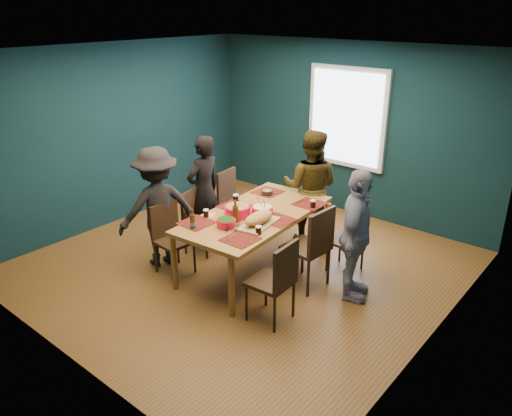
{
  "coord_description": "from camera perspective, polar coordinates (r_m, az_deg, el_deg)",
  "views": [
    {
      "loc": [
        3.84,
        -4.38,
        3.2
      ],
      "look_at": [
        0.24,
        -0.04,
        0.88
      ],
      "focal_mm": 35.0,
      "sensor_mm": 36.0,
      "label": 1
    }
  ],
  "objects": [
    {
      "name": "bowl_salad",
      "position": [
        6.06,
        -2.13,
        -0.28
      ],
      "size": [
        0.32,
        0.32,
        0.13
      ],
      "color": "red",
      "rests_on": "dining_table"
    },
    {
      "name": "napkin_a",
      "position": [
        5.93,
        2.85,
        -1.54
      ],
      "size": [
        0.18,
        0.18,
        0.0
      ],
      "primitive_type": "cube",
      "rotation": [
        0.0,
        0.0,
        0.32
      ],
      "color": "#FF736B",
      "rests_on": "dining_table"
    },
    {
      "name": "chair_left_mid",
      "position": [
        6.84,
        -6.84,
        -0.97
      ],
      "size": [
        0.47,
        0.47,
        0.87
      ],
      "rotation": [
        0.0,
        0.0,
        0.24
      ],
      "color": "#321F10",
      "rests_on": "floor"
    },
    {
      "name": "bowl_dumpling",
      "position": [
        6.1,
        0.74,
        -0.26
      ],
      "size": [
        0.26,
        0.26,
        0.25
      ],
      "color": "red",
      "rests_on": "dining_table"
    },
    {
      "name": "room",
      "position": [
        6.29,
        0.09,
        5.48
      ],
      "size": [
        5.01,
        5.01,
        2.71
      ],
      "color": "brown",
      "rests_on": "ground"
    },
    {
      "name": "dining_table",
      "position": [
        6.19,
        -0.05,
        -1.23
      ],
      "size": [
        1.2,
        2.16,
        0.79
      ],
      "rotation": [
        0.0,
        0.0,
        0.08
      ],
      "color": "#A16830",
      "rests_on": "floor"
    },
    {
      "name": "person_right",
      "position": [
        5.7,
        11.32,
        -3.18
      ],
      "size": [
        0.68,
        0.99,
        1.56
      ],
      "primitive_type": "imported",
      "rotation": [
        0.0,
        0.0,
        1.94
      ],
      "color": "silver",
      "rests_on": "floor"
    },
    {
      "name": "person_back",
      "position": [
        7.01,
        6.23,
        2.37
      ],
      "size": [
        0.97,
        0.87,
        1.64
      ],
      "primitive_type": "imported",
      "rotation": [
        0.0,
        0.0,
        3.53
      ],
      "color": "black",
      "rests_on": "floor"
    },
    {
      "name": "napkin_c",
      "position": [
        5.44,
        -2.23,
        -3.85
      ],
      "size": [
        0.16,
        0.16,
        0.0
      ],
      "primitive_type": "cube",
      "rotation": [
        0.0,
        0.0,
        0.11
      ],
      "color": "#FF736B",
      "rests_on": "dining_table"
    },
    {
      "name": "beer_bottle_a",
      "position": [
        5.76,
        -7.26,
        -1.53
      ],
      "size": [
        0.07,
        0.07,
        0.24
      ],
      "color": "#43240C",
      "rests_on": "dining_table"
    },
    {
      "name": "bowl_herbs",
      "position": [
        5.78,
        -3.44,
        -1.68
      ],
      "size": [
        0.22,
        0.22,
        0.1
      ],
      "color": "red",
      "rests_on": "dining_table"
    },
    {
      "name": "chair_left_near",
      "position": [
        6.37,
        -9.84,
        -2.85
      ],
      "size": [
        0.44,
        0.44,
        0.9
      ],
      "rotation": [
        0.0,
        0.0,
        -0.09
      ],
      "color": "#321F10",
      "rests_on": "floor"
    },
    {
      "name": "chair_right_far",
      "position": [
        6.35,
        10.91,
        -3.27
      ],
      "size": [
        0.39,
        0.39,
        0.85
      ],
      "rotation": [
        0.0,
        0.0,
        0.01
      ],
      "color": "#321F10",
      "rests_on": "floor"
    },
    {
      "name": "cola_glass_c",
      "position": [
        6.35,
        6.53,
        0.5
      ],
      "size": [
        0.07,
        0.07,
        0.1
      ],
      "color": "black",
      "rests_on": "dining_table"
    },
    {
      "name": "person_far_left",
      "position": [
        6.98,
        -5.99,
        2.0
      ],
      "size": [
        0.39,
        0.58,
        1.57
      ],
      "primitive_type": "imported",
      "rotation": [
        0.0,
        0.0,
        4.69
      ],
      "color": "black",
      "rests_on": "floor"
    },
    {
      "name": "cutting_board",
      "position": [
        5.81,
        0.3,
        -1.29
      ],
      "size": [
        0.39,
        0.71,
        0.16
      ],
      "rotation": [
        0.0,
        0.0,
        0.16
      ],
      "color": "tan",
      "rests_on": "dining_table"
    },
    {
      "name": "cola_glass_a",
      "position": [
        6.07,
        -5.73,
        -0.56
      ],
      "size": [
        0.07,
        0.07,
        0.1
      ],
      "color": "black",
      "rests_on": "dining_table"
    },
    {
      "name": "chair_right_mid",
      "position": [
        5.89,
        6.53,
        -3.94
      ],
      "size": [
        0.49,
        0.49,
        1.03
      ],
      "rotation": [
        0.0,
        0.0,
        -0.06
      ],
      "color": "#321F10",
      "rests_on": "floor"
    },
    {
      "name": "beer_bottle_b",
      "position": [
        5.88,
        -2.37,
        -0.64
      ],
      "size": [
        0.07,
        0.07,
        0.28
      ],
      "color": "#43240C",
      "rests_on": "dining_table"
    },
    {
      "name": "chair_right_near",
      "position": [
        5.26,
        2.47,
        -7.86
      ],
      "size": [
        0.45,
        0.45,
        0.94
      ],
      "rotation": [
        0.0,
        0.0,
        0.06
      ],
      "color": "#321F10",
      "rests_on": "floor"
    },
    {
      "name": "chair_left_far",
      "position": [
        7.31,
        -2.7,
        1.18
      ],
      "size": [
        0.49,
        0.49,
        0.96
      ],
      "rotation": [
        0.0,
        0.0,
        0.13
      ],
      "color": "#321F10",
      "rests_on": "floor"
    },
    {
      "name": "cola_glass_b",
      "position": [
        5.59,
        0.28,
        -2.51
      ],
      "size": [
        0.07,
        0.07,
        0.1
      ],
      "color": "black",
      "rests_on": "dining_table"
    },
    {
      "name": "person_near_left",
      "position": [
        6.47,
        -11.2,
        0.07
      ],
      "size": [
        0.91,
        1.16,
        1.58
      ],
      "primitive_type": "imported",
      "rotation": [
        0.0,
        0.0,
        4.35
      ],
      "color": "black",
      "rests_on": "floor"
    },
    {
      "name": "napkin_b",
      "position": [
        6.14,
        -5.4,
        -0.78
      ],
      "size": [
        0.17,
        0.17,
        0.0
      ],
      "primitive_type": "cube",
      "rotation": [
        0.0,
        0.0,
        0.27
      ],
      "color": "#FF736B",
      "rests_on": "dining_table"
    },
    {
      "name": "cola_glass_d",
      "position": [
        6.49,
        -2.32,
        1.15
      ],
      "size": [
        0.08,
        0.08,
        0.1
      ],
      "color": "black",
      "rests_on": "dining_table"
    },
    {
      "name": "small_bowl",
      "position": [
        6.75,
        1.28,
        1.81
      ],
      "size": [
        0.15,
        0.15,
        0.06
      ],
      "color": "black",
      "rests_on": "dining_table"
    }
  ]
}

